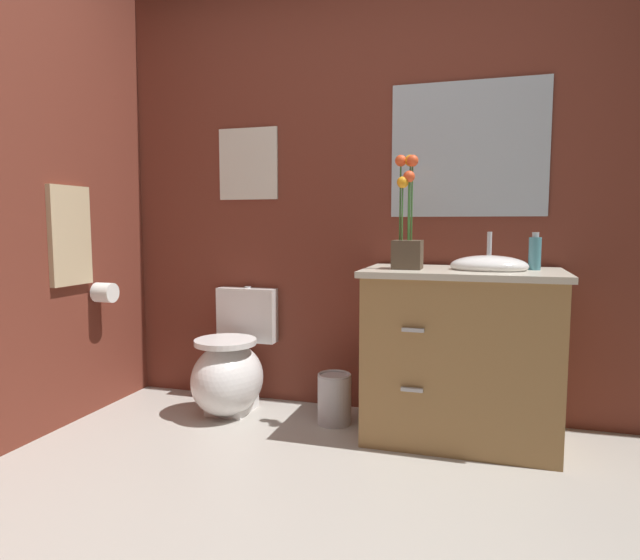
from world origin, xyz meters
TOP-DOWN VIEW (x-y plane):
  - wall_back at (0.20, 1.61)m, footprint 4.56×0.05m
  - toilet at (-0.72, 1.31)m, footprint 0.38×0.59m
  - vanity_cabinet at (0.53, 1.28)m, footprint 0.94×0.56m
  - flower_vase at (0.27, 1.24)m, footprint 0.14×0.14m
  - soap_bottle at (0.86, 1.35)m, footprint 0.06×0.06m
  - trash_bin at (-0.11, 1.30)m, footprint 0.18×0.18m
  - wall_poster at (-0.72, 1.58)m, footprint 0.37×0.01m
  - wall_mirror at (0.53, 1.58)m, footprint 0.80×0.01m
  - hanging_towel at (-1.45, 0.93)m, footprint 0.03×0.28m
  - toilet_paper_roll at (-1.40, 1.11)m, footprint 0.11×0.11m

SIDE VIEW (x-z plane):
  - trash_bin at x=-0.11m, z-range 0.00..0.27m
  - toilet at x=-0.72m, z-range -0.10..0.59m
  - vanity_cabinet at x=0.53m, z-range -0.08..0.94m
  - toilet_paper_roll at x=-1.40m, z-range 0.62..0.74m
  - soap_bottle at x=0.86m, z-range 0.83..1.01m
  - hanging_towel at x=-1.45m, z-range 0.74..1.26m
  - flower_vase at x=0.27m, z-range 0.74..1.29m
  - wall_back at x=0.20m, z-range 0.00..2.50m
  - wall_poster at x=-0.72m, z-range 1.21..1.62m
  - wall_mirror at x=0.53m, z-range 1.10..1.80m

